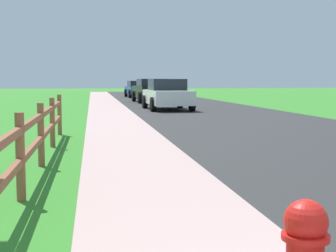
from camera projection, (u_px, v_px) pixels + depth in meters
The scene contains 8 objects.
ground_plane at pixel (127, 107), 26.34m from camera, with size 120.00×120.00×0.00m, color #36832A.
road_asphalt at pixel (185, 105), 28.83m from camera, with size 7.00×66.00×0.01m, color #2E2E2E.
curb_concrete at pixel (71, 106), 27.85m from camera, with size 6.00×66.00×0.01m, color #BF9B96.
grass_verge at pixel (43, 106), 27.63m from camera, with size 5.00×66.00×0.00m, color #36832A.
rail_fence at pixel (32, 138), 7.10m from camera, with size 0.11×12.26×1.07m.
parked_suv_white at pixel (167, 95), 24.28m from camera, with size 2.17×4.44×1.49m.
parked_car_black at pixel (152, 90), 32.21m from camera, with size 2.34×4.79×1.52m.
parked_car_blue at pixel (139, 89), 41.49m from camera, with size 2.22×4.53×1.38m.
Camera 1 is at (-1.80, -1.34, 1.45)m, focal length 53.36 mm.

